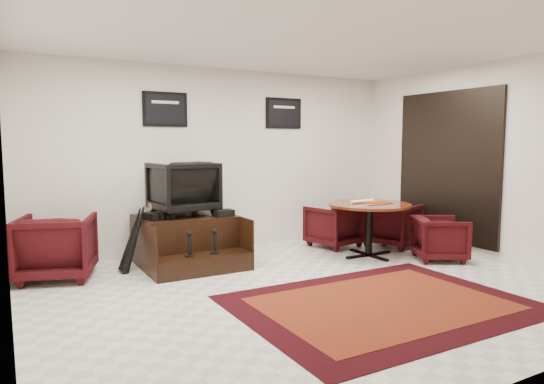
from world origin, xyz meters
The scene contains 16 objects.
ground centered at (0.00, 0.00, 0.00)m, with size 6.00×6.00×0.00m, color white.
room_shell centered at (0.41, 0.12, 1.79)m, with size 6.02×5.02×2.81m.
area_rug centered at (0.36, -0.80, 0.01)m, with size 2.97×2.23×0.01m.
shine_podium centered at (-0.83, 1.81, 0.31)m, with size 1.29×1.33×0.66m.
shine_chair centered at (-0.83, 1.95, 1.08)m, with size 0.81×0.75×0.83m, color black.
shoes_pair centered at (-1.30, 1.73, 0.71)m, with size 0.28×0.31×0.09m.
polish_kit centered at (-0.40, 1.56, 0.71)m, with size 0.26×0.18×0.09m, color black.
umbrella_black centered at (-1.57, 1.72, 0.44)m, with size 0.33×0.12×0.88m, color black, non-canonical shape.
umbrella_hooked centered at (-1.59, 1.83, 0.42)m, with size 0.31×0.12×0.84m, color black, non-canonical shape.
armchair_side centered at (-2.48, 1.88, 0.44)m, with size 0.85×0.79×0.87m, color black.
meeting_table centered at (1.66, 0.94, 0.69)m, with size 1.20×1.20×0.78m.
table_chair_back centered at (1.60, 1.73, 0.37)m, with size 0.72×0.67×0.74m, color black.
table_chair_window centered at (2.45, 1.30, 0.39)m, with size 0.75×0.70×0.77m, color black.
table_chair_corner centered at (2.37, 0.26, 0.34)m, with size 0.67×0.62×0.68m, color black.
paper_roll centered at (1.60, 1.03, 0.81)m, with size 0.05×0.05×0.42m, color white.
table_clutter centered at (1.77, 0.91, 0.79)m, with size 0.57×0.30×0.01m.
Camera 1 is at (-3.02, -4.49, 1.67)m, focal length 32.00 mm.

